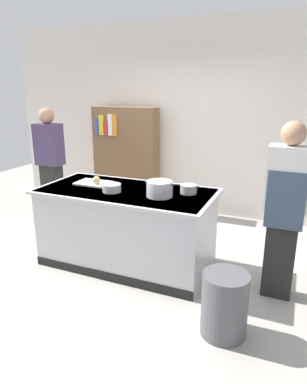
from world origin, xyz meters
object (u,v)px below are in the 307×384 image
(person_guest, at_px, (50,164))
(bookshelf, at_px, (126,159))
(stock_pot, at_px, (160,189))
(sauce_pan, at_px, (189,189))
(onion, at_px, (97,180))
(trash_bin, at_px, (224,304))
(person_chef, at_px, (285,208))
(mixing_bowl, at_px, (112,188))

(person_guest, xyz_separation_m, bookshelf, (0.71, 1.05, -0.06))
(stock_pot, distance_m, sauce_pan, 0.34)
(onion, height_order, trash_bin, onion)
(trash_bin, bearing_deg, sauce_pan, 123.89)
(person_chef, height_order, bookshelf, person_chef)
(mixing_bowl, height_order, person_guest, person_guest)
(stock_pot, bearing_deg, bookshelf, 126.34)
(sauce_pan, relative_size, bookshelf, 0.14)
(stock_pot, height_order, mixing_bowl, stock_pot)
(sauce_pan, distance_m, mixing_bowl, 0.84)
(sauce_pan, height_order, bookshelf, bookshelf)
(mixing_bowl, bearing_deg, person_chef, 4.23)
(sauce_pan, bearing_deg, person_guest, 165.69)
(person_chef, bearing_deg, mixing_bowl, 87.56)
(sauce_pan, bearing_deg, stock_pot, -137.70)
(bookshelf, bearing_deg, sauce_pan, -45.43)
(person_chef, bearing_deg, sauce_pan, 75.17)
(stock_pot, distance_m, trash_bin, 1.33)
(stock_pot, xyz_separation_m, trash_bin, (0.87, -0.71, -0.71))
(sauce_pan, height_order, mixing_bowl, sauce_pan)
(onion, distance_m, person_chef, 2.07)
(person_guest, bearing_deg, mixing_bowl, 51.34)
(mixing_bowl, relative_size, person_guest, 0.12)
(sauce_pan, xyz_separation_m, person_guest, (-2.33, 0.60, -0.04))
(person_chef, bearing_deg, stock_pot, 87.15)
(onion, xyz_separation_m, sauce_pan, (1.08, 0.12, -0.02))
(onion, distance_m, trash_bin, 2.01)
(trash_bin, bearing_deg, person_guest, 152.67)
(stock_pot, relative_size, person_guest, 0.20)
(stock_pot, height_order, person_guest, person_guest)
(person_chef, relative_size, person_guest, 1.00)
(mixing_bowl, height_order, person_chef, person_chef)
(stock_pot, relative_size, bookshelf, 0.20)
(mixing_bowl, bearing_deg, bookshelf, 113.42)
(stock_pot, bearing_deg, mixing_bowl, -174.85)
(sauce_pan, bearing_deg, bookshelf, 134.57)
(person_chef, bearing_deg, person_guest, 70.82)
(trash_bin, bearing_deg, onion, 154.56)
(trash_bin, relative_size, person_chef, 0.32)
(onion, bearing_deg, sauce_pan, 6.47)
(person_chef, xyz_separation_m, bookshelf, (-2.61, 1.79, -0.06))
(mixing_bowl, distance_m, person_guest, 1.77)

